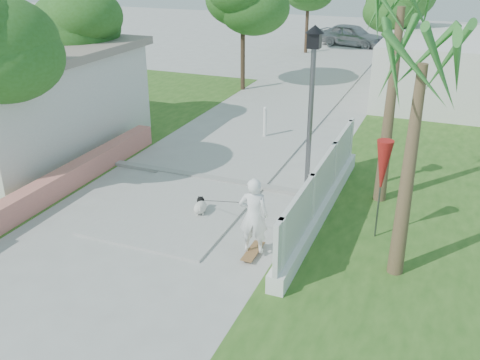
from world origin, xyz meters
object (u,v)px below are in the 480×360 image
at_px(bollard, 265,121).
at_px(parked_car, 352,35).
at_px(street_lamp, 311,112).
at_px(dog, 200,206).
at_px(patio_umbrella, 383,168).
at_px(skateboarder, 227,204).

bearing_deg(bollard, parked_car, 92.51).
xyz_separation_m(street_lamp, bollard, (-2.70, 4.50, -1.84)).
distance_m(dog, parked_car, 25.32).
xyz_separation_m(street_lamp, patio_umbrella, (1.90, -1.00, -0.74)).
bearing_deg(parked_car, street_lamp, -156.54).
bearing_deg(skateboarder, street_lamp, -132.69).
height_order(street_lamp, parked_car, street_lamp).
distance_m(patio_umbrella, skateboarder, 3.47).
bearing_deg(patio_umbrella, skateboarder, -159.77).
xyz_separation_m(skateboarder, dog, (-0.99, 0.64, -0.54)).
xyz_separation_m(skateboarder, parked_car, (-2.31, 25.92, -0.05)).
xyz_separation_m(street_lamp, skateboarder, (-1.24, -2.16, -1.65)).
xyz_separation_m(bollard, dog, (0.47, -6.02, -0.35)).
relative_size(bollard, skateboarder, 0.50).
relative_size(patio_umbrella, dog, 3.88).
distance_m(street_lamp, dog, 3.48).
height_order(dog, parked_car, parked_car).
relative_size(patio_umbrella, parked_car, 0.55).
bearing_deg(bollard, street_lamp, -59.04).
relative_size(street_lamp, parked_car, 1.05).
height_order(street_lamp, bollard, street_lamp).
relative_size(bollard, parked_car, 0.26).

